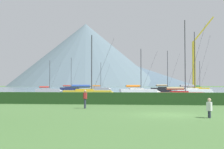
{
  "coord_description": "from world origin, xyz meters",
  "views": [
    {
      "loc": [
        -1.49,
        -21.32,
        2.09
      ],
      "look_at": [
        -10.78,
        63.05,
        5.01
      ],
      "focal_mm": 48.36,
      "sensor_mm": 36.0,
      "label": 1
    }
  ],
  "objects_px": {
    "sailboat_slip_5": "(182,95)",
    "sailboat_slip_9": "(199,89)",
    "person_seated_viewer": "(209,107)",
    "dock_crane": "(195,68)",
    "sailboat_slip_1": "(88,93)",
    "sailboat_slip_8": "(139,91)",
    "sailboat_slip_2": "(99,89)",
    "sailboat_slip_0": "(192,91)",
    "person_standing_walker": "(85,97)",
    "sailboat_slip_4": "(70,89)",
    "sailboat_slip_10": "(48,91)",
    "sailboat_slip_11": "(166,89)"
  },
  "relations": [
    {
      "from": "person_seated_viewer",
      "to": "person_standing_walker",
      "type": "xyz_separation_m",
      "value": [
        -9.34,
        6.69,
        0.29
      ]
    },
    {
      "from": "sailboat_slip_4",
      "to": "sailboat_slip_10",
      "type": "relative_size",
      "value": 1.45
    },
    {
      "from": "sailboat_slip_0",
      "to": "sailboat_slip_4",
      "type": "bearing_deg",
      "value": 108.33
    },
    {
      "from": "sailboat_slip_11",
      "to": "person_standing_walker",
      "type": "relative_size",
      "value": 7.22
    },
    {
      "from": "sailboat_slip_0",
      "to": "person_standing_walker",
      "type": "height_order",
      "value": "sailboat_slip_0"
    },
    {
      "from": "sailboat_slip_1",
      "to": "sailboat_slip_10",
      "type": "bearing_deg",
      "value": 111.15
    },
    {
      "from": "sailboat_slip_11",
      "to": "sailboat_slip_1",
      "type": "bearing_deg",
      "value": -123.85
    },
    {
      "from": "sailboat_slip_11",
      "to": "person_seated_viewer",
      "type": "height_order",
      "value": "sailboat_slip_11"
    },
    {
      "from": "person_seated_viewer",
      "to": "dock_crane",
      "type": "distance_m",
      "value": 69.36
    },
    {
      "from": "sailboat_slip_4",
      "to": "sailboat_slip_2",
      "type": "bearing_deg",
      "value": -22.34
    },
    {
      "from": "sailboat_slip_1",
      "to": "person_seated_viewer",
      "type": "height_order",
      "value": "sailboat_slip_1"
    },
    {
      "from": "sailboat_slip_4",
      "to": "sailboat_slip_8",
      "type": "xyz_separation_m",
      "value": [
        26.74,
        -47.5,
        0.01
      ]
    },
    {
      "from": "sailboat_slip_8",
      "to": "person_standing_walker",
      "type": "bearing_deg",
      "value": -110.28
    },
    {
      "from": "person_standing_walker",
      "to": "sailboat_slip_8",
      "type": "bearing_deg",
      "value": 88.78
    },
    {
      "from": "sailboat_slip_0",
      "to": "sailboat_slip_5",
      "type": "bearing_deg",
      "value": -122.83
    },
    {
      "from": "sailboat_slip_0",
      "to": "sailboat_slip_8",
      "type": "bearing_deg",
      "value": 157.75
    },
    {
      "from": "person_seated_viewer",
      "to": "sailboat_slip_0",
      "type": "bearing_deg",
      "value": 79.72
    },
    {
      "from": "sailboat_slip_5",
      "to": "sailboat_slip_10",
      "type": "relative_size",
      "value": 1.35
    },
    {
      "from": "person_seated_viewer",
      "to": "dock_crane",
      "type": "bearing_deg",
      "value": 78.65
    },
    {
      "from": "sailboat_slip_10",
      "to": "sailboat_slip_2",
      "type": "bearing_deg",
      "value": 55.63
    },
    {
      "from": "sailboat_slip_11",
      "to": "person_seated_viewer",
      "type": "bearing_deg",
      "value": -104.75
    },
    {
      "from": "sailboat_slip_0",
      "to": "person_standing_walker",
      "type": "relative_size",
      "value": 7.84
    },
    {
      "from": "sailboat_slip_0",
      "to": "person_standing_walker",
      "type": "distance_m",
      "value": 39.23
    },
    {
      "from": "sailboat_slip_8",
      "to": "sailboat_slip_2",
      "type": "bearing_deg",
      "value": 94.35
    },
    {
      "from": "person_seated_viewer",
      "to": "dock_crane",
      "type": "relative_size",
      "value": 0.06
    },
    {
      "from": "sailboat_slip_1",
      "to": "person_standing_walker",
      "type": "relative_size",
      "value": 6.14
    },
    {
      "from": "sailboat_slip_2",
      "to": "person_standing_walker",
      "type": "distance_m",
      "value": 82.88
    },
    {
      "from": "sailboat_slip_9",
      "to": "sailboat_slip_0",
      "type": "bearing_deg",
      "value": -113.98
    },
    {
      "from": "sailboat_slip_1",
      "to": "sailboat_slip_5",
      "type": "relative_size",
      "value": 0.88
    },
    {
      "from": "person_standing_walker",
      "to": "dock_crane",
      "type": "distance_m",
      "value": 64.91
    },
    {
      "from": "sailboat_slip_9",
      "to": "person_seated_viewer",
      "type": "bearing_deg",
      "value": -112.04
    },
    {
      "from": "sailboat_slip_2",
      "to": "person_standing_walker",
      "type": "xyz_separation_m",
      "value": [
        11.25,
        -82.11,
        0.28
      ]
    },
    {
      "from": "sailboat_slip_5",
      "to": "sailboat_slip_9",
      "type": "height_order",
      "value": "sailboat_slip_5"
    },
    {
      "from": "person_seated_viewer",
      "to": "sailboat_slip_10",
      "type": "bearing_deg",
      "value": 114.31
    },
    {
      "from": "sailboat_slip_1",
      "to": "sailboat_slip_10",
      "type": "relative_size",
      "value": 1.19
    },
    {
      "from": "sailboat_slip_2",
      "to": "sailboat_slip_8",
      "type": "xyz_separation_m",
      "value": [
        15.19,
        -45.34,
        0.03
      ]
    },
    {
      "from": "sailboat_slip_9",
      "to": "sailboat_slip_11",
      "type": "xyz_separation_m",
      "value": [
        -12.42,
        -18.99,
        0.08
      ]
    },
    {
      "from": "sailboat_slip_0",
      "to": "sailboat_slip_1",
      "type": "height_order",
      "value": "sailboat_slip_0"
    },
    {
      "from": "sailboat_slip_8",
      "to": "person_standing_walker",
      "type": "distance_m",
      "value": 36.98
    },
    {
      "from": "dock_crane",
      "to": "sailboat_slip_5",
      "type": "bearing_deg",
      "value": -101.39
    },
    {
      "from": "sailboat_slip_0",
      "to": "sailboat_slip_4",
      "type": "xyz_separation_m",
      "value": [
        -37.66,
        47.96,
        -0.05
      ]
    },
    {
      "from": "sailboat_slip_9",
      "to": "sailboat_slip_11",
      "type": "bearing_deg",
      "value": -135.89
    },
    {
      "from": "sailboat_slip_0",
      "to": "sailboat_slip_2",
      "type": "xyz_separation_m",
      "value": [
        -26.11,
        45.8,
        -0.07
      ]
    },
    {
      "from": "sailboat_slip_4",
      "to": "person_standing_walker",
      "type": "bearing_deg",
      "value": -86.6
    },
    {
      "from": "sailboat_slip_11",
      "to": "dock_crane",
      "type": "relative_size",
      "value": 0.55
    },
    {
      "from": "sailboat_slip_9",
      "to": "person_standing_walker",
      "type": "distance_m",
      "value": 83.56
    },
    {
      "from": "sailboat_slip_5",
      "to": "sailboat_slip_8",
      "type": "relative_size",
      "value": 1.19
    },
    {
      "from": "sailboat_slip_1",
      "to": "sailboat_slip_4",
      "type": "relative_size",
      "value": 0.82
    },
    {
      "from": "sailboat_slip_4",
      "to": "sailboat_slip_0",
      "type": "bearing_deg",
      "value": -63.6
    },
    {
      "from": "sailboat_slip_2",
      "to": "dock_crane",
      "type": "height_order",
      "value": "dock_crane"
    }
  ]
}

